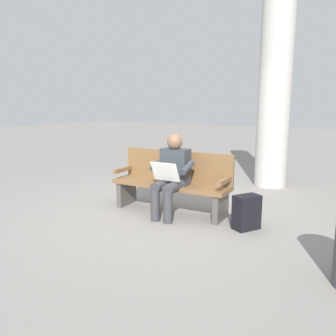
{
  "coord_description": "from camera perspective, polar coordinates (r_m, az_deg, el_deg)",
  "views": [
    {
      "loc": [
        -2.66,
        4.21,
        1.6
      ],
      "look_at": [
        -0.06,
        0.15,
        0.7
      ],
      "focal_mm": 36.8,
      "sensor_mm": 36.0,
      "label": 1
    }
  ],
  "objects": [
    {
      "name": "person_seated",
      "position": [
        4.88,
        0.6,
        -0.91
      ],
      "size": [
        0.59,
        0.59,
        1.18
      ],
      "rotation": [
        0.0,
        0.0,
        0.06
      ],
      "color": "#33383D",
      "rests_on": "ground"
    },
    {
      "name": "ground_plane",
      "position": [
        5.23,
        0.36,
        -7.24
      ],
      "size": [
        40.0,
        40.0,
        0.0
      ],
      "primitive_type": "plane",
      "color": "gray"
    },
    {
      "name": "support_pillar",
      "position": [
        6.97,
        17.28,
        12.68
      ],
      "size": [
        0.61,
        0.61,
        3.82
      ],
      "primitive_type": "cylinder",
      "color": "#B2AFA8",
      "rests_on": "ground"
    },
    {
      "name": "backpack",
      "position": [
        4.59,
        12.82,
        -7.18
      ],
      "size": [
        0.35,
        0.39,
        0.45
      ],
      "rotation": [
        0.0,
        0.0,
        4.2
      ],
      "color": "black",
      "rests_on": "ground"
    },
    {
      "name": "bench_near",
      "position": [
        5.17,
        0.75,
        -2.18
      ],
      "size": [
        1.83,
        0.59,
        0.9
      ],
      "rotation": [
        0.0,
        0.0,
        0.06
      ],
      "color": "brown",
      "rests_on": "ground"
    }
  ]
}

